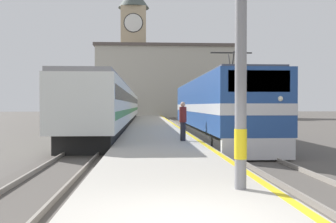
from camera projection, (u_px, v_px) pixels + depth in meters
name	position (u px, v px, depth m)	size (l,w,h in m)	color
ground_plane	(153.00, 129.00, 35.65)	(200.00, 200.00, 0.00)	#514C47
platform	(154.00, 130.00, 30.66)	(4.06, 140.00, 0.45)	#ADA89E
rail_track_near	(199.00, 132.00, 30.87)	(2.84, 140.00, 0.16)	#514C47
rail_track_far	(111.00, 132.00, 30.47)	(2.83, 140.00, 0.16)	#514C47
locomotive_train	(214.00, 109.00, 23.89)	(2.92, 19.08, 4.71)	black
passenger_train	(118.00, 107.00, 38.68)	(2.92, 46.63, 3.66)	black
person_on_platform	(183.00, 120.00, 18.49)	(0.34, 0.34, 1.84)	#23232D
clock_tower	(134.00, 47.00, 75.88)	(5.93, 5.93, 25.18)	tan
station_building	(167.00, 81.00, 70.04)	(25.46, 6.89, 12.77)	#B7B2A3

